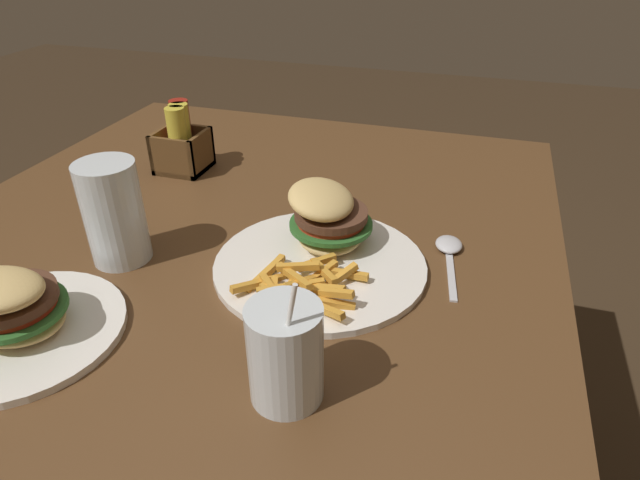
% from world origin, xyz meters
% --- Properties ---
extents(dining_table, '(1.29, 1.00, 0.71)m').
position_xyz_m(dining_table, '(0.00, 0.00, 0.61)').
color(dining_table, brown).
rests_on(dining_table, ground_plane).
extents(meal_plate_near, '(0.30, 0.30, 0.11)m').
position_xyz_m(meal_plate_near, '(0.05, -0.16, 0.74)').
color(meal_plate_near, white).
rests_on(meal_plate_near, dining_table).
extents(beer_glass, '(0.08, 0.08, 0.15)m').
position_xyz_m(beer_glass, '(-0.03, 0.13, 0.78)').
color(beer_glass, silver).
rests_on(beer_glass, dining_table).
extents(juice_glass, '(0.08, 0.08, 0.16)m').
position_xyz_m(juice_glass, '(-0.21, -0.20, 0.76)').
color(juice_glass, silver).
rests_on(juice_glass, dining_table).
extents(spoon, '(0.16, 0.05, 0.01)m').
position_xyz_m(spoon, '(0.13, -0.33, 0.71)').
color(spoon, silver).
rests_on(spoon, dining_table).
extents(meal_plate_far, '(0.24, 0.24, 0.10)m').
position_xyz_m(meal_plate_far, '(-0.22, 0.14, 0.74)').
color(meal_plate_far, white).
rests_on(meal_plate_far, dining_table).
extents(condiment_caddy, '(0.09, 0.09, 0.13)m').
position_xyz_m(condiment_caddy, '(0.28, 0.20, 0.76)').
color(condiment_caddy, brown).
rests_on(condiment_caddy, dining_table).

